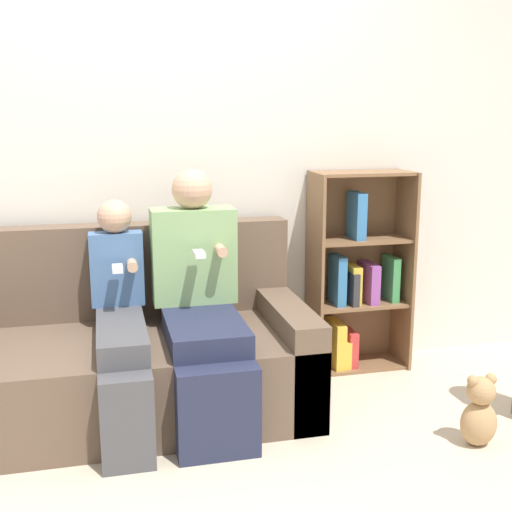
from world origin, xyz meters
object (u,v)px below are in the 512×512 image
object	(u,v)px
adult_seated	(201,295)
bookshelf	(355,280)
child_seated	(121,321)
teddy_bear	(479,412)
couch	(126,357)

from	to	relation	value
adult_seated	bookshelf	xyz separation A→B (m)	(0.98, 0.42, -0.09)
child_seated	adult_seated	bearing A→B (deg)	6.91
child_seated	teddy_bear	world-z (taller)	child_seated
bookshelf	adult_seated	bearing A→B (deg)	-156.95
child_seated	teddy_bear	bearing A→B (deg)	-20.57
couch	child_seated	bearing A→B (deg)	-98.40
adult_seated	teddy_bear	world-z (taller)	adult_seated
child_seated	bookshelf	distance (m)	1.44
adult_seated	teddy_bear	size ratio (longest dim) A/B	3.54
adult_seated	teddy_bear	distance (m)	1.40
couch	child_seated	size ratio (longest dim) A/B	1.71
adult_seated	teddy_bear	bearing A→B (deg)	-28.40
bookshelf	couch	bearing A→B (deg)	-166.84
couch	teddy_bear	xyz separation A→B (m)	(1.53, -0.73, -0.13)
bookshelf	teddy_bear	world-z (taller)	bookshelf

